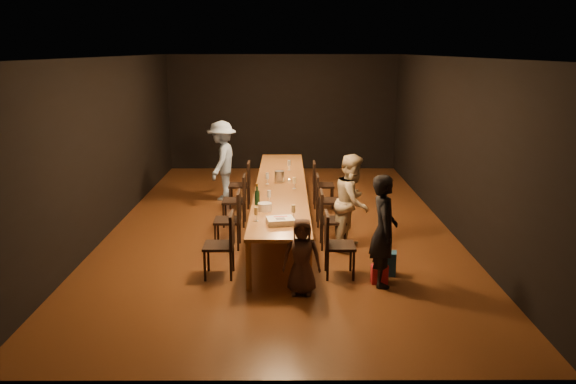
{
  "coord_description": "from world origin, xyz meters",
  "views": [
    {
      "loc": [
        0.1,
        -9.83,
        3.13
      ],
      "look_at": [
        0.12,
        -1.5,
        1.0
      ],
      "focal_mm": 35.0,
      "sensor_mm": 36.0,
      "label": 1
    }
  ],
  "objects_px": {
    "chair_right_0": "(340,245)",
    "chair_left_1": "(227,220)",
    "chair_right_1": "(333,220)",
    "ice_bucket": "(279,176)",
    "woman_tan": "(352,202)",
    "chair_left_0": "(219,245)",
    "plate_stack": "(265,207)",
    "chair_left_3": "(239,185)",
    "woman_birthday": "(384,231)",
    "chair_right_2": "(328,200)",
    "man_blue": "(222,161)",
    "birthday_cake": "(280,221)",
    "chair_right_3": "(323,185)",
    "table": "(281,187)",
    "champagne_bottle": "(257,194)",
    "chair_left_2": "(234,200)",
    "child": "(302,257)"
  },
  "relations": [
    {
      "from": "chair_right_3",
      "to": "woman_tan",
      "type": "bearing_deg",
      "value": 7.0
    },
    {
      "from": "chair_right_3",
      "to": "man_blue",
      "type": "height_order",
      "value": "man_blue"
    },
    {
      "from": "chair_right_2",
      "to": "champagne_bottle",
      "type": "distance_m",
      "value": 1.85
    },
    {
      "from": "birthday_cake",
      "to": "child",
      "type": "bearing_deg",
      "value": -77.66
    },
    {
      "from": "chair_left_3",
      "to": "man_blue",
      "type": "height_order",
      "value": "man_blue"
    },
    {
      "from": "chair_right_1",
      "to": "chair_right_3",
      "type": "xyz_separation_m",
      "value": [
        0.0,
        2.4,
        0.0
      ]
    },
    {
      "from": "man_blue",
      "to": "child",
      "type": "distance_m",
      "value": 5.06
    },
    {
      "from": "chair_left_1",
      "to": "woman_tan",
      "type": "relative_size",
      "value": 0.6
    },
    {
      "from": "chair_right_1",
      "to": "chair_right_3",
      "type": "height_order",
      "value": "same"
    },
    {
      "from": "chair_right_1",
      "to": "man_blue",
      "type": "relative_size",
      "value": 0.56
    },
    {
      "from": "chair_left_0",
      "to": "ice_bucket",
      "type": "xyz_separation_m",
      "value": [
        0.82,
        2.67,
        0.38
      ]
    },
    {
      "from": "champagne_bottle",
      "to": "chair_left_0",
      "type": "bearing_deg",
      "value": -114.44
    },
    {
      "from": "chair_left_0",
      "to": "chair_left_2",
      "type": "relative_size",
      "value": 1.0
    },
    {
      "from": "chair_right_2",
      "to": "man_blue",
      "type": "distance_m",
      "value": 2.81
    },
    {
      "from": "birthday_cake",
      "to": "table",
      "type": "bearing_deg",
      "value": 79.42
    },
    {
      "from": "chair_right_1",
      "to": "woman_tan",
      "type": "xyz_separation_m",
      "value": [
        0.3,
        -0.04,
        0.3
      ]
    },
    {
      "from": "chair_left_0",
      "to": "plate_stack",
      "type": "height_order",
      "value": "chair_left_0"
    },
    {
      "from": "table",
      "to": "birthday_cake",
      "type": "relative_size",
      "value": 14.17
    },
    {
      "from": "table",
      "to": "champagne_bottle",
      "type": "height_order",
      "value": "champagne_bottle"
    },
    {
      "from": "man_blue",
      "to": "chair_right_2",
      "type": "bearing_deg",
      "value": 58.3
    },
    {
      "from": "chair_right_0",
      "to": "chair_left_1",
      "type": "bearing_deg",
      "value": -125.22
    },
    {
      "from": "chair_right_1",
      "to": "ice_bucket",
      "type": "relative_size",
      "value": 4.72
    },
    {
      "from": "chair_left_0",
      "to": "chair_right_0",
      "type": "bearing_deg",
      "value": -90.0
    },
    {
      "from": "chair_right_0",
      "to": "chair_left_0",
      "type": "relative_size",
      "value": 1.0
    },
    {
      "from": "plate_stack",
      "to": "child",
      "type": "bearing_deg",
      "value": -68.28
    },
    {
      "from": "chair_right_0",
      "to": "chair_right_3",
      "type": "distance_m",
      "value": 3.6
    },
    {
      "from": "table",
      "to": "chair_right_2",
      "type": "distance_m",
      "value": 0.88
    },
    {
      "from": "chair_right_3",
      "to": "birthday_cake",
      "type": "bearing_deg",
      "value": -13.29
    },
    {
      "from": "chair_left_0",
      "to": "child",
      "type": "distance_m",
      "value": 1.29
    },
    {
      "from": "woman_birthday",
      "to": "birthday_cake",
      "type": "distance_m",
      "value": 1.43
    },
    {
      "from": "chair_left_1",
      "to": "man_blue",
      "type": "relative_size",
      "value": 0.56
    },
    {
      "from": "chair_right_1",
      "to": "chair_left_3",
      "type": "height_order",
      "value": "same"
    },
    {
      "from": "chair_right_2",
      "to": "plate_stack",
      "type": "bearing_deg",
      "value": -32.89
    },
    {
      "from": "chair_left_0",
      "to": "ice_bucket",
      "type": "distance_m",
      "value": 2.82
    },
    {
      "from": "chair_right_2",
      "to": "chair_left_3",
      "type": "bearing_deg",
      "value": -125.22
    },
    {
      "from": "chair_left_1",
      "to": "chair_left_2",
      "type": "xyz_separation_m",
      "value": [
        0.0,
        1.2,
        0.0
      ]
    },
    {
      "from": "chair_right_3",
      "to": "plate_stack",
      "type": "distance_m",
      "value": 3.08
    },
    {
      "from": "chair_left_3",
      "to": "ice_bucket",
      "type": "distance_m",
      "value": 1.3
    },
    {
      "from": "champagne_bottle",
      "to": "ice_bucket",
      "type": "distance_m",
      "value": 1.63
    },
    {
      "from": "chair_right_1",
      "to": "chair_left_2",
      "type": "bearing_deg",
      "value": -125.22
    },
    {
      "from": "chair_left_0",
      "to": "birthday_cake",
      "type": "bearing_deg",
      "value": -85.36
    },
    {
      "from": "chair_right_3",
      "to": "man_blue",
      "type": "distance_m",
      "value": 2.23
    },
    {
      "from": "man_blue",
      "to": "birthday_cake",
      "type": "bearing_deg",
      "value": 26.22
    },
    {
      "from": "chair_left_1",
      "to": "chair_left_3",
      "type": "xyz_separation_m",
      "value": [
        0.0,
        2.4,
        0.0
      ]
    },
    {
      "from": "chair_left_1",
      "to": "man_blue",
      "type": "bearing_deg",
      "value": 7.74
    },
    {
      "from": "woman_tan",
      "to": "ice_bucket",
      "type": "relative_size",
      "value": 7.81
    },
    {
      "from": "woman_birthday",
      "to": "plate_stack",
      "type": "relative_size",
      "value": 7.24
    },
    {
      "from": "child",
      "to": "woman_tan",
      "type": "bearing_deg",
      "value": 67.07
    },
    {
      "from": "table",
      "to": "man_blue",
      "type": "distance_m",
      "value": 2.22
    },
    {
      "from": "chair_left_2",
      "to": "woman_tan",
      "type": "xyz_separation_m",
      "value": [
        2.0,
        -1.24,
        0.3
      ]
    }
  ]
}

